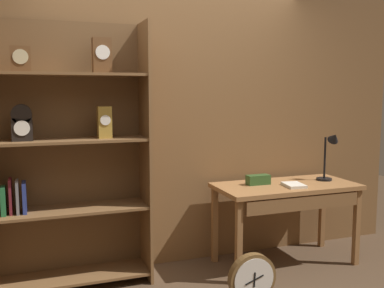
{
  "coord_description": "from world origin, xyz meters",
  "views": [
    {
      "loc": [
        -1.19,
        -2.59,
        1.6
      ],
      "look_at": [
        0.05,
        0.83,
        1.16
      ],
      "focal_mm": 40.93,
      "sensor_mm": 36.0,
      "label": 1
    }
  ],
  "objects_px": {
    "bookshelf": "(64,157)",
    "desk_lamp": "(330,152)",
    "toolbox_small": "(258,180)",
    "open_repair_manual": "(294,185)",
    "workbench": "(287,194)",
    "round_clock_large": "(252,280)"
  },
  "relations": [
    {
      "from": "toolbox_small",
      "to": "open_repair_manual",
      "type": "bearing_deg",
      "value": -35.47
    },
    {
      "from": "bookshelf",
      "to": "workbench",
      "type": "bearing_deg",
      "value": -6.71
    },
    {
      "from": "toolbox_small",
      "to": "round_clock_large",
      "type": "height_order",
      "value": "toolbox_small"
    },
    {
      "from": "round_clock_large",
      "to": "bookshelf",
      "type": "bearing_deg",
      "value": 145.88
    },
    {
      "from": "open_repair_manual",
      "to": "round_clock_large",
      "type": "xyz_separation_m",
      "value": [
        -0.69,
        -0.54,
        -0.56
      ]
    },
    {
      "from": "open_repair_manual",
      "to": "workbench",
      "type": "bearing_deg",
      "value": 105.7
    },
    {
      "from": "open_repair_manual",
      "to": "round_clock_large",
      "type": "height_order",
      "value": "open_repair_manual"
    },
    {
      "from": "workbench",
      "to": "bookshelf",
      "type": "bearing_deg",
      "value": 173.29
    },
    {
      "from": "bookshelf",
      "to": "workbench",
      "type": "relative_size",
      "value": 1.66
    },
    {
      "from": "bookshelf",
      "to": "desk_lamp",
      "type": "distance_m",
      "value": 2.43
    },
    {
      "from": "workbench",
      "to": "open_repair_manual",
      "type": "bearing_deg",
      "value": -82.13
    },
    {
      "from": "workbench",
      "to": "toolbox_small",
      "type": "height_order",
      "value": "toolbox_small"
    },
    {
      "from": "bookshelf",
      "to": "toolbox_small",
      "type": "bearing_deg",
      "value": -4.28
    },
    {
      "from": "open_repair_manual",
      "to": "round_clock_large",
      "type": "bearing_deg",
      "value": -134.14
    },
    {
      "from": "workbench",
      "to": "round_clock_large",
      "type": "height_order",
      "value": "workbench"
    },
    {
      "from": "workbench",
      "to": "round_clock_large",
      "type": "relative_size",
      "value": 3.16
    },
    {
      "from": "bookshelf",
      "to": "open_repair_manual",
      "type": "xyz_separation_m",
      "value": [
        1.95,
        -0.31,
        -0.31
      ]
    },
    {
      "from": "desk_lamp",
      "to": "open_repair_manual",
      "type": "bearing_deg",
      "value": -166.37
    },
    {
      "from": "workbench",
      "to": "desk_lamp",
      "type": "relative_size",
      "value": 2.71
    },
    {
      "from": "desk_lamp",
      "to": "round_clock_large",
      "type": "bearing_deg",
      "value": -150.5
    },
    {
      "from": "toolbox_small",
      "to": "open_repair_manual",
      "type": "height_order",
      "value": "toolbox_small"
    },
    {
      "from": "workbench",
      "to": "round_clock_large",
      "type": "bearing_deg",
      "value": -137.43
    }
  ]
}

